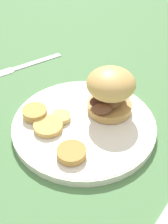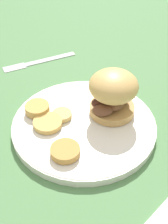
# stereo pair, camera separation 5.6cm
# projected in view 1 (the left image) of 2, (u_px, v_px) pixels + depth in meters

# --- Properties ---
(ground_plane) EXTENTS (4.00, 4.00, 0.00)m
(ground_plane) POSITION_uv_depth(u_px,v_px,m) (84.00, 128.00, 0.59)
(ground_plane) COLOR #4C7A47
(dinner_plate) EXTENTS (0.27, 0.27, 0.02)m
(dinner_plate) POSITION_uv_depth(u_px,v_px,m) (84.00, 125.00, 0.59)
(dinner_plate) COLOR white
(dinner_plate) RESTS_ON ground_plane
(sandwich) EXTENTS (0.09, 0.09, 0.09)m
(sandwich) POSITION_uv_depth(u_px,v_px,m) (110.00, 91.00, 0.58)
(sandwich) COLOR tan
(sandwich) RESTS_ON dinner_plate
(potato_round_0) EXTENTS (0.05, 0.05, 0.01)m
(potato_round_0) POSITION_uv_depth(u_px,v_px,m) (71.00, 153.00, 0.52)
(potato_round_0) COLOR #BC8942
(potato_round_0) RESTS_ON dinner_plate
(potato_round_1) EXTENTS (0.05, 0.05, 0.02)m
(potato_round_1) POSITION_uv_depth(u_px,v_px,m) (35.00, 113.00, 0.59)
(potato_round_1) COLOR tan
(potato_round_1) RESTS_ON dinner_plate
(potato_round_2) EXTENTS (0.04, 0.04, 0.01)m
(potato_round_2) POSITION_uv_depth(u_px,v_px,m) (61.00, 117.00, 0.59)
(potato_round_2) COLOR #DBB766
(potato_round_2) RESTS_ON dinner_plate
(potato_round_3) EXTENTS (0.05, 0.05, 0.01)m
(potato_round_3) POSITION_uv_depth(u_px,v_px,m) (48.00, 128.00, 0.56)
(potato_round_3) COLOR tan
(potato_round_3) RESTS_ON dinner_plate
(fork) EXTENTS (0.18, 0.08, 0.00)m
(fork) POSITION_uv_depth(u_px,v_px,m) (26.00, 65.00, 0.76)
(fork) COLOR silver
(fork) RESTS_ON ground_plane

